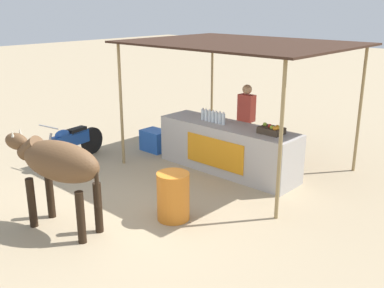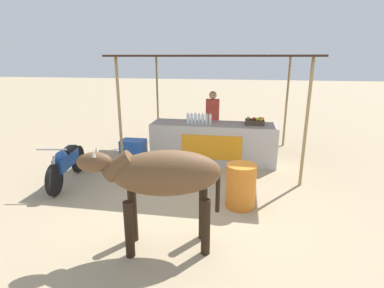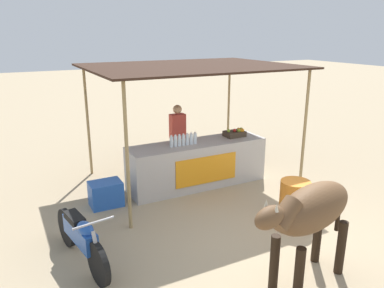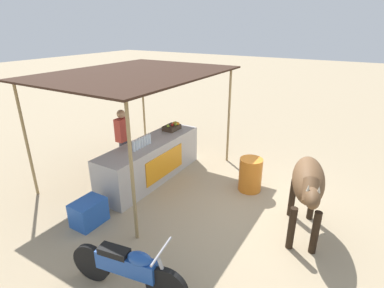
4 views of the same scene
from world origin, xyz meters
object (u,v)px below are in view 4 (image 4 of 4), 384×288
(stall_counter, at_px, (151,160))
(fruit_crate, at_px, (172,127))
(cow, at_px, (308,184))
(water_barrel, at_px, (250,175))
(motorcycle_parked, at_px, (128,267))
(vendor_behind_counter, at_px, (123,142))
(cooler_box, at_px, (89,212))

(stall_counter, distance_m, fruit_crate, 1.13)
(cow, bearing_deg, water_barrel, 53.05)
(stall_counter, bearing_deg, motorcycle_parked, -147.37)
(fruit_crate, bearing_deg, water_barrel, -96.88)
(water_barrel, bearing_deg, cow, -126.95)
(stall_counter, distance_m, cow, 3.65)
(vendor_behind_counter, relative_size, water_barrel, 2.15)
(fruit_crate, distance_m, cooler_box, 3.12)
(fruit_crate, relative_size, vendor_behind_counter, 0.27)
(cow, bearing_deg, motorcycle_parked, 144.67)
(water_barrel, distance_m, motorcycle_parked, 3.55)
(water_barrel, distance_m, cow, 1.81)
(vendor_behind_counter, relative_size, motorcycle_parked, 0.92)
(motorcycle_parked, bearing_deg, fruit_crate, 25.97)
(vendor_behind_counter, xyz_separation_m, motorcycle_parked, (-2.72, -2.56, -0.42))
(cooler_box, xyz_separation_m, water_barrel, (2.73, -2.15, 0.14))
(cow, bearing_deg, fruit_crate, 70.48)
(vendor_behind_counter, distance_m, motorcycle_parked, 3.76)
(stall_counter, xyz_separation_m, motorcycle_parked, (-2.82, -1.81, -0.05))
(water_barrel, relative_size, motorcycle_parked, 0.43)
(vendor_behind_counter, bearing_deg, stall_counter, -81.90)
(cow, height_order, motorcycle_parked, cow)
(stall_counter, xyz_separation_m, fruit_crate, (0.98, 0.05, 0.55))
(fruit_crate, distance_m, motorcycle_parked, 4.27)
(stall_counter, relative_size, cooler_box, 5.00)
(fruit_crate, distance_m, vendor_behind_counter, 1.31)
(fruit_crate, distance_m, water_barrel, 2.40)
(fruit_crate, xyz_separation_m, cow, (-1.29, -3.64, -0.00))
(vendor_behind_counter, bearing_deg, water_barrel, -74.85)
(stall_counter, xyz_separation_m, water_barrel, (0.70, -2.24, -0.10))
(cooler_box, bearing_deg, water_barrel, -38.14)
(stall_counter, height_order, motorcycle_parked, stall_counter)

